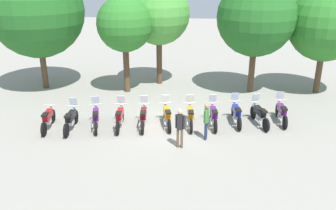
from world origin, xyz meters
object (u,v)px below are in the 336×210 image
Objects in this scene: motorcycle_10 at (281,112)px; person_1 at (180,125)px; motorcycle_5 at (167,115)px; tree_1 at (125,24)px; tree_0 at (36,10)px; motorcycle_2 at (96,117)px; motorcycle_9 at (259,114)px; motorcycle_4 at (143,116)px; motorcycle_1 at (71,119)px; motorcycle_8 at (236,113)px; motorcycle_7 at (214,115)px; tree_3 at (256,17)px; motorcycle_0 at (48,119)px; motorcycle_3 at (120,117)px; person_0 at (206,119)px; tree_2 at (159,14)px; motorcycle_6 at (190,116)px; tree_4 at (326,24)px.

motorcycle_10 is 5.72m from person_1.
motorcycle_5 is 0.38× the size of tree_1.
tree_0 is 5.32m from tree_1.
motorcycle_2 is 8.92m from motorcycle_10.
motorcycle_9 is at bearing -19.90° from tree_0.
tree_1 reaches higher than motorcycle_4.
motorcycle_8 is at bearing -83.34° from motorcycle_1.
tree_3 is (2.37, 5.36, 3.93)m from motorcycle_7.
motorcycle_4 is 5.54m from motorcycle_9.
tree_1 is at bearing 14.05° from motorcycle_4.
motorcycle_8 reaches higher than motorcycle_0.
motorcycle_2 and motorcycle_3 have the same top height.
person_0 is at bearing 161.15° from motorcycle_7.
person_1 is (-1.08, -0.89, 0.06)m from person_0.
tree_0 is at bearing -177.85° from tree_3.
person_0 is 0.25× the size of tree_3.
tree_2 is at bearing 30.35° from motorcycle_8.
motorcycle_6 is (5.49, 0.95, 0.00)m from motorcycle_1.
motorcycle_1 is 10.05m from motorcycle_10.
motorcycle_1 is 1.26× the size of person_1.
motorcycle_10 is (4.40, 0.87, 0.00)m from motorcycle_6.
motorcycle_1 and motorcycle_4 have the same top height.
motorcycle_5 is 10.96m from tree_4.
motorcycle_2 is at bearing -89.47° from motorcycle_0.
motorcycle_1 is 8.25m from tree_0.
person_0 reaches higher than motorcycle_5.
tree_2 is at bearing -5.21° from motorcycle_4.
motorcycle_5 is at bearing 155.43° from person_0.
motorcycle_5 is at bearing -129.31° from tree_3.
motorcycle_0 is at bearing 84.05° from motorcycle_9.
motorcycle_8 is 0.39× the size of tree_1.
tree_1 reaches higher than motorcycle_3.
person_0 is at bearing -133.30° from tree_4.
motorcycle_0 is 4.44m from motorcycle_4.
motorcycle_7 is at bearing 102.00° from motorcycle_8.
motorcycle_9 is at bearing -43.16° from person_1.
tree_4 is (9.71, -0.87, -0.33)m from tree_2.
motorcycle_8 is 3.80m from person_1.
motorcycle_2 is 0.98× the size of motorcycle_3.
motorcycle_1 and motorcycle_9 have the same top height.
motorcycle_5 is 2.37m from person_1.
motorcycle_3 is at bearing 94.28° from motorcycle_8.
tree_0 is at bearing 16.33° from motorcycle_0.
tree_0 is (-5.99, 5.49, 4.23)m from motorcycle_3.
motorcycle_1 is 0.29× the size of tree_0.
tree_4 is at bearing -52.37° from motorcycle_9.
motorcycle_0 is at bearing -65.66° from tree_0.
motorcycle_4 is at bearing -86.27° from motorcycle_3.
motorcycle_10 is 0.39× the size of tree_1.
motorcycle_4 is at bearing -89.69° from motorcycle_0.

